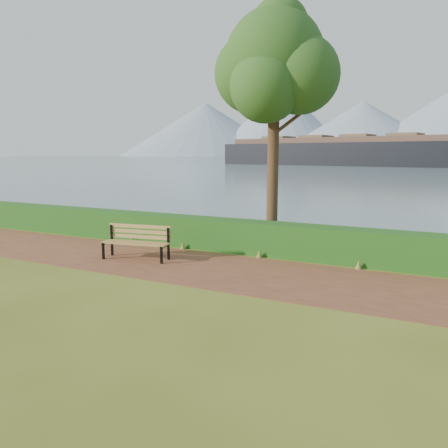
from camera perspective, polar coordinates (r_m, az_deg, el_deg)
The scene contains 8 objects.
ground at distance 12.16m, azimuth -6.09°, elevation -5.66°, with size 140.00×140.00×0.00m, color #4B5718.
path at distance 12.40m, azimuth -5.34°, elevation -5.32°, with size 40.00×3.40×0.01m, color #562E1D.
hedge at distance 14.25m, azimuth -0.49°, elevation -1.33°, with size 32.00×0.85×1.00m, color #184814.
water at distance 269.97m, azimuth 25.44°, elevation 7.70°, with size 700.00×510.00×0.00m, color #4A6077.
mountains at distance 416.94m, azimuth 24.92°, elevation 11.79°, with size 585.00×190.00×70.00m.
bench at distance 13.18m, azimuth -11.28°, elevation -2.02°, with size 2.08×0.92×1.01m.
tree at distance 14.42m, azimuth 6.56°, elevation 19.89°, with size 4.04×3.42×7.80m.
cargo_ship at distance 112.34m, azimuth 19.65°, elevation 8.94°, with size 79.42×27.21×23.83m.
Camera 1 is at (6.37, -9.87, 3.12)m, focal length 35.00 mm.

